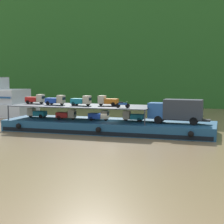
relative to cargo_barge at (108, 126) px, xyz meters
name	(u,v)px	position (x,y,z in m)	size (l,w,h in m)	color
ground_plane	(108,132)	(0.00, 0.02, -0.75)	(400.00, 400.00, 0.00)	olive
hillside_far_bank	(170,40)	(0.00, 58.75, 17.09)	(126.43, 41.29, 31.68)	#286023
cargo_barge	(108,126)	(0.00, 0.00, 0.00)	(28.52, 8.34, 1.50)	navy
covered_lorry	(177,110)	(9.28, -0.11, 2.45)	(7.91, 2.49, 3.10)	#285BA3
cargo_rack	(82,106)	(-3.80, 0.02, 2.69)	(19.32, 6.97, 2.00)	#2D333D
mini_truck_lower_stern	(37,113)	(-11.07, 0.33, 1.44)	(2.74, 1.21, 1.38)	teal
mini_truck_lower_aft	(66,114)	(-6.00, -0.37, 1.44)	(2.77, 1.25, 1.38)	red
mini_truck_lower_mid	(99,115)	(-1.24, -0.20, 1.44)	(2.75, 1.22, 1.38)	#1E47B7
mini_truck_lower_fore	(133,116)	(3.38, 0.34, 1.44)	(2.79, 1.29, 1.38)	teal
mini_truck_upper_stern	(35,99)	(-11.47, 0.78, 3.44)	(2.75, 1.21, 1.38)	red
mini_truck_upper_mid	(56,100)	(-7.59, -0.45, 3.44)	(2.79, 1.29, 1.38)	#1E47B7
mini_truck_upper_fore	(81,101)	(-3.69, -0.51, 3.44)	(2.78, 1.27, 1.38)	teal
mini_truck_upper_bow	(108,101)	(-0.16, 0.30, 3.44)	(2.77, 1.25, 1.38)	orange
motorcycle_upper_port	(123,104)	(2.61, -2.07, 3.18)	(1.90, 0.55, 0.87)	black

